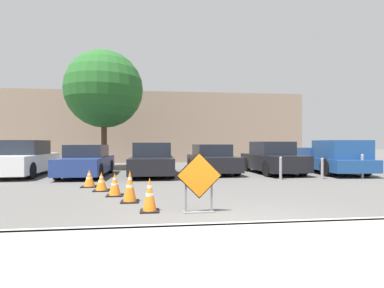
{
  "coord_description": "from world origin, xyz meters",
  "views": [
    {
      "loc": [
        -1.57,
        -4.97,
        1.52
      ],
      "look_at": [
        0.5,
        11.86,
        1.43
      ],
      "focal_mm": 28.0,
      "sensor_mm": 36.0,
      "label": 1
    }
  ],
  "objects_px": {
    "parked_car_nearest": "(23,159)",
    "traffic_cone_fourth": "(101,182)",
    "pickup_truck": "(332,158)",
    "bollard_second": "(322,168)",
    "parked_car_fifth": "(273,159)",
    "parked_car_third": "(152,160)",
    "road_closed_sign": "(199,181)",
    "bollard_nearest": "(281,168)",
    "traffic_cone_nearest": "(150,195)",
    "traffic_cone_second": "(130,187)",
    "parked_car_second": "(87,162)",
    "parked_car_fourth": "(212,160)",
    "traffic_cone_third": "(115,185)",
    "bollard_third": "(362,166)",
    "traffic_cone_fifth": "(89,179)"
  },
  "relations": [
    {
      "from": "parked_car_fourth",
      "to": "parked_car_fifth",
      "type": "height_order",
      "value": "parked_car_fifth"
    },
    {
      "from": "traffic_cone_fourth",
      "to": "parked_car_fourth",
      "type": "distance_m",
      "value": 6.67
    },
    {
      "from": "road_closed_sign",
      "to": "parked_car_third",
      "type": "bearing_deg",
      "value": 98.0
    },
    {
      "from": "traffic_cone_second",
      "to": "parked_car_second",
      "type": "bearing_deg",
      "value": 111.41
    },
    {
      "from": "bollard_nearest",
      "to": "bollard_third",
      "type": "xyz_separation_m",
      "value": [
        3.61,
        0.0,
        0.04
      ]
    },
    {
      "from": "traffic_cone_fifth",
      "to": "bollard_nearest",
      "type": "xyz_separation_m",
      "value": [
        7.31,
        1.08,
        0.22
      ]
    },
    {
      "from": "parked_car_second",
      "to": "parked_car_third",
      "type": "height_order",
      "value": "parked_car_third"
    },
    {
      "from": "parked_car_nearest",
      "to": "bollard_nearest",
      "type": "xyz_separation_m",
      "value": [
        11.08,
        -2.88,
        -0.25
      ]
    },
    {
      "from": "road_closed_sign",
      "to": "traffic_cone_fifth",
      "type": "distance_m",
      "value": 5.27
    },
    {
      "from": "parked_car_nearest",
      "to": "traffic_cone_fourth",
      "type": "bearing_deg",
      "value": 130.18
    },
    {
      "from": "bollard_nearest",
      "to": "bollard_third",
      "type": "distance_m",
      "value": 3.61
    },
    {
      "from": "traffic_cone_third",
      "to": "bollard_third",
      "type": "xyz_separation_m",
      "value": [
        9.83,
        2.94,
        0.22
      ]
    },
    {
      "from": "traffic_cone_nearest",
      "to": "bollard_second",
      "type": "height_order",
      "value": "bollard_second"
    },
    {
      "from": "traffic_cone_third",
      "to": "traffic_cone_fourth",
      "type": "bearing_deg",
      "value": 119.29
    },
    {
      "from": "parked_car_fifth",
      "to": "bollard_second",
      "type": "height_order",
      "value": "parked_car_fifth"
    },
    {
      "from": "parked_car_fourth",
      "to": "traffic_cone_nearest",
      "type": "bearing_deg",
      "value": 67.1
    },
    {
      "from": "pickup_truck",
      "to": "bollard_second",
      "type": "bearing_deg",
      "value": 54.4
    },
    {
      "from": "parked_car_nearest",
      "to": "bollard_third",
      "type": "height_order",
      "value": "parked_car_nearest"
    },
    {
      "from": "traffic_cone_second",
      "to": "bollard_third",
      "type": "xyz_separation_m",
      "value": [
        9.32,
        3.9,
        0.15
      ]
    },
    {
      "from": "road_closed_sign",
      "to": "parked_car_fifth",
      "type": "distance_m",
      "value": 9.08
    },
    {
      "from": "road_closed_sign",
      "to": "bollard_third",
      "type": "bearing_deg",
      "value": 34.24
    },
    {
      "from": "traffic_cone_second",
      "to": "traffic_cone_fifth",
      "type": "xyz_separation_m",
      "value": [
        -1.6,
        2.82,
        -0.11
      ]
    },
    {
      "from": "road_closed_sign",
      "to": "parked_car_third",
      "type": "distance_m",
      "value": 7.75
    },
    {
      "from": "traffic_cone_nearest",
      "to": "pickup_truck",
      "type": "bearing_deg",
      "value": 39.21
    },
    {
      "from": "traffic_cone_second",
      "to": "parked_car_nearest",
      "type": "xyz_separation_m",
      "value": [
        -5.36,
        6.78,
        0.35
      ]
    },
    {
      "from": "parked_car_fifth",
      "to": "parked_car_third",
      "type": "bearing_deg",
      "value": -2.58
    },
    {
      "from": "traffic_cone_fourth",
      "to": "parked_car_third",
      "type": "xyz_separation_m",
      "value": [
        1.54,
        4.39,
        0.42
      ]
    },
    {
      "from": "bollard_second",
      "to": "traffic_cone_fifth",
      "type": "bearing_deg",
      "value": -173.24
    },
    {
      "from": "road_closed_sign",
      "to": "parked_car_fourth",
      "type": "height_order",
      "value": "parked_car_fourth"
    },
    {
      "from": "parked_car_nearest",
      "to": "bollard_second",
      "type": "xyz_separation_m",
      "value": [
        12.88,
        -2.88,
        -0.28
      ]
    },
    {
      "from": "parked_car_nearest",
      "to": "bollard_nearest",
      "type": "relative_size",
      "value": 5.04
    },
    {
      "from": "parked_car_third",
      "to": "parked_car_fourth",
      "type": "xyz_separation_m",
      "value": [
        2.93,
        0.54,
        -0.03
      ]
    },
    {
      "from": "traffic_cone_nearest",
      "to": "traffic_cone_second",
      "type": "distance_m",
      "value": 1.23
    },
    {
      "from": "road_closed_sign",
      "to": "parked_car_third",
      "type": "height_order",
      "value": "parked_car_third"
    },
    {
      "from": "pickup_truck",
      "to": "bollard_third",
      "type": "distance_m",
      "value": 2.13
    },
    {
      "from": "traffic_cone_third",
      "to": "parked_car_fifth",
      "type": "relative_size",
      "value": 0.16
    },
    {
      "from": "traffic_cone_fourth",
      "to": "parked_car_nearest",
      "type": "height_order",
      "value": "parked_car_nearest"
    },
    {
      "from": "parked_car_second",
      "to": "parked_car_fourth",
      "type": "relative_size",
      "value": 0.96
    },
    {
      "from": "traffic_cone_third",
      "to": "traffic_cone_fifth",
      "type": "xyz_separation_m",
      "value": [
        -1.1,
        1.86,
        -0.04
      ]
    },
    {
      "from": "parked_car_third",
      "to": "parked_car_fifth",
      "type": "xyz_separation_m",
      "value": [
        5.86,
        0.05,
        0.02
      ]
    },
    {
      "from": "traffic_cone_second",
      "to": "bollard_second",
      "type": "height_order",
      "value": "bollard_second"
    },
    {
      "from": "traffic_cone_fourth",
      "to": "parked_car_fifth",
      "type": "xyz_separation_m",
      "value": [
        7.4,
        4.43,
        0.44
      ]
    },
    {
      "from": "traffic_cone_third",
      "to": "parked_car_fourth",
      "type": "xyz_separation_m",
      "value": [
        3.93,
        5.89,
        0.35
      ]
    },
    {
      "from": "parked_car_fourth",
      "to": "traffic_cone_third",
      "type": "bearing_deg",
      "value": 53.44
    },
    {
      "from": "traffic_cone_fourth",
      "to": "bollard_nearest",
      "type": "xyz_separation_m",
      "value": [
        6.75,
        1.99,
        0.22
      ]
    },
    {
      "from": "traffic_cone_fourth",
      "to": "parked_car_nearest",
      "type": "distance_m",
      "value": 6.53
    },
    {
      "from": "bollard_second",
      "to": "pickup_truck",
      "type": "bearing_deg",
      "value": 50.43
    },
    {
      "from": "parked_car_fourth",
      "to": "pickup_truck",
      "type": "distance_m",
      "value": 5.9
    },
    {
      "from": "parked_car_second",
      "to": "bollard_nearest",
      "type": "bearing_deg",
      "value": 165.55
    },
    {
      "from": "bollard_second",
      "to": "traffic_cone_second",
      "type": "bearing_deg",
      "value": -152.57
    }
  ]
}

